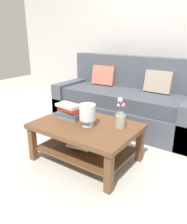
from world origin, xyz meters
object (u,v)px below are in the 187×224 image
at_px(couch, 126,102).
at_px(glass_hurricane_vase, 88,113).
at_px(coffee_table, 86,134).
at_px(flower_pitcher, 120,116).
at_px(book_stack_main, 70,111).

height_order(couch, glass_hurricane_vase, couch).
xyz_separation_m(coffee_table, flower_pitcher, (0.36, 0.13, 0.25)).
bearing_deg(couch, glass_hurricane_vase, -81.72).
bearing_deg(coffee_table, glass_hurricane_vase, -23.60).
height_order(coffee_table, book_stack_main, book_stack_main).
distance_m(book_stack_main, glass_hurricane_vase, 0.33).
distance_m(coffee_table, glass_hurricane_vase, 0.28).
bearing_deg(couch, flower_pitcher, -65.98).
distance_m(coffee_table, flower_pitcher, 0.46).
height_order(coffee_table, flower_pitcher, flower_pitcher).
xyz_separation_m(coffee_table, book_stack_main, (-0.27, 0.05, 0.21)).
relative_size(couch, coffee_table, 1.99).
relative_size(coffee_table, glass_hurricane_vase, 4.70).
bearing_deg(flower_pitcher, glass_hurricane_vase, -154.32).
relative_size(couch, flower_pitcher, 6.75).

